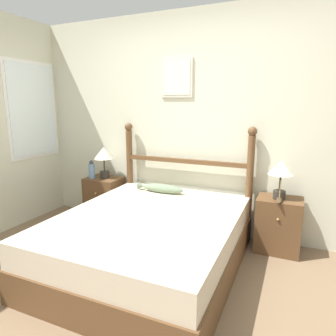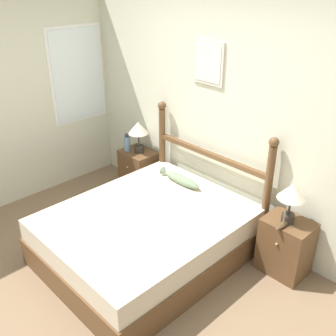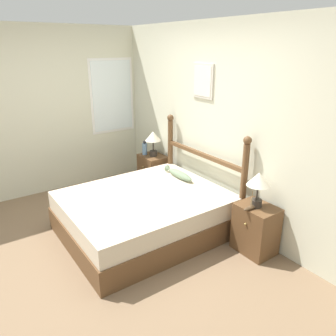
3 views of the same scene
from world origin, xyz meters
name	(u,v)px [view 3 (image 3 of 3)]	position (x,y,z in m)	size (l,w,h in m)	color
ground_plane	(100,253)	(0.00, 0.00, 0.00)	(16.00, 16.00, 0.00)	#7A6047
wall_back	(216,125)	(0.00, 1.73, 1.28)	(6.40, 0.08, 2.55)	beige
wall_left	(37,113)	(-2.13, 0.02, 1.28)	(0.08, 6.40, 2.55)	beige
bed	(145,213)	(-0.11, 0.68, 0.26)	(1.59, 1.94, 0.52)	brown
headboard	(202,165)	(-0.11, 1.61, 0.71)	(1.61, 0.10, 1.29)	brown
nightstand_left	(153,172)	(-1.20, 1.50, 0.29)	(0.45, 0.37, 0.57)	brown
nightstand_right	(256,229)	(0.97, 1.50, 0.29)	(0.45, 0.37, 0.57)	brown
table_lamp_left	(153,138)	(-1.18, 1.50, 0.87)	(0.25, 0.25, 0.40)	#2D2823
table_lamp_right	(258,182)	(0.96, 1.48, 0.87)	(0.25, 0.25, 0.40)	#2D2823
bottle	(145,148)	(-1.32, 1.42, 0.68)	(0.08, 0.08, 0.23)	#668CB2
model_boat	(251,207)	(0.97, 1.39, 0.60)	(0.06, 0.23, 0.22)	#4C3823
fish_pillow	(179,174)	(-0.31, 1.36, 0.57)	(0.56, 0.11, 0.10)	gray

